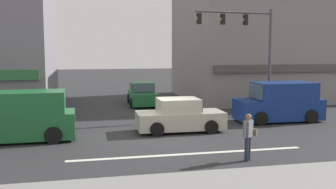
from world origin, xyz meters
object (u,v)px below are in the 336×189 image
(utility_pole_near_left, at_px, (21,36))
(van_parked_curbside, at_px, (22,117))
(van_crossing_rightbound, at_px, (280,103))
(sedan_approaching_near, at_px, (180,117))
(pedestrian_foreground_with_bag, at_px, (248,134))
(traffic_light_mast, at_px, (251,42))
(sedan_crossing_leftbound, at_px, (142,95))

(utility_pole_near_left, relative_size, van_parked_curbside, 1.93)
(van_crossing_rightbound, bearing_deg, sedan_approaching_near, -166.83)
(utility_pole_near_left, height_order, van_crossing_rightbound, utility_pole_near_left)
(sedan_approaching_near, xyz_separation_m, pedestrian_foreground_with_bag, (1.11, -5.30, 0.24))
(sedan_approaching_near, bearing_deg, utility_pole_near_left, 145.25)
(van_crossing_rightbound, relative_size, pedestrian_foreground_with_bag, 2.76)
(traffic_light_mast, distance_m, van_parked_curbside, 13.21)
(utility_pole_near_left, height_order, traffic_light_mast, utility_pole_near_left)
(utility_pole_near_left, bearing_deg, traffic_light_mast, -7.95)
(utility_pole_near_left, bearing_deg, sedan_crossing_leftbound, 28.04)
(sedan_approaching_near, bearing_deg, pedestrian_foreground_with_bag, -78.19)
(van_crossing_rightbound, bearing_deg, pedestrian_foreground_with_bag, -125.81)
(sedan_crossing_leftbound, distance_m, van_parked_curbside, 11.72)
(sedan_approaching_near, xyz_separation_m, sedan_crossing_leftbound, (-0.37, 9.25, 0.00))
(traffic_light_mast, relative_size, sedan_crossing_leftbound, 1.48)
(utility_pole_near_left, relative_size, traffic_light_mast, 1.43)
(traffic_light_mast, xyz_separation_m, van_crossing_rightbound, (0.80, -2.16, -3.30))
(traffic_light_mast, xyz_separation_m, sedan_approaching_near, (-5.13, -3.55, -3.59))
(sedan_crossing_leftbound, bearing_deg, utility_pole_near_left, -151.96)
(sedan_approaching_near, relative_size, sedan_crossing_leftbound, 0.99)
(sedan_crossing_leftbound, bearing_deg, pedestrian_foreground_with_bag, -84.21)
(van_parked_curbside, xyz_separation_m, van_crossing_rightbound, (12.97, 1.78, 0.00))
(traffic_light_mast, xyz_separation_m, pedestrian_foreground_with_bag, (-4.03, -8.86, -3.35))
(utility_pole_near_left, distance_m, van_parked_curbside, 6.80)
(utility_pole_near_left, height_order, pedestrian_foreground_with_bag, utility_pole_near_left)
(utility_pole_near_left, xyz_separation_m, van_crossing_rightbound, (13.64, -3.96, -3.59))
(utility_pole_near_left, xyz_separation_m, van_parked_curbside, (0.67, -5.73, -3.59))
(traffic_light_mast, relative_size, pedestrian_foreground_with_bag, 3.71)
(traffic_light_mast, xyz_separation_m, sedan_crossing_leftbound, (-5.50, 5.70, -3.59))
(traffic_light_mast, relative_size, van_crossing_rightbound, 1.34)
(sedan_approaching_near, bearing_deg, van_crossing_rightbound, 13.17)
(traffic_light_mast, distance_m, van_crossing_rightbound, 4.02)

